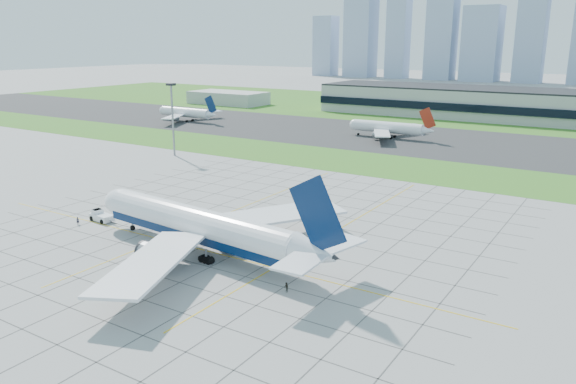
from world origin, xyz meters
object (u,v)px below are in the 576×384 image
light_mast (172,110)px  distant_jet_1 (389,127)px  airliner (201,226)px  crew_far (286,287)px  pushback_tug (101,216)px  distant_jet_0 (186,113)px  crew_near (78,221)px

light_mast → distant_jet_1: size_ratio=0.60×
light_mast → airliner: 99.43m
crew_far → distant_jet_1: 157.44m
pushback_tug → distant_jet_1: 142.25m
distant_jet_1 → crew_far: bearing=-73.4°
airliner → crew_far: (23.66, -6.29, -4.51)m
distant_jet_0 → distant_jet_1: same height
crew_near → distant_jet_0: distant_jet_0 is taller
light_mast → pushback_tug: size_ratio=2.88×
crew_near → crew_far: (58.38, -4.46, -0.03)m
crew_near → distant_jet_1: 147.05m
crew_near → distant_jet_0: (-94.12, 138.98, 3.63)m
crew_near → crew_far: crew_near is taller
light_mast → airliner: size_ratio=0.41×
light_mast → airliner: light_mast is taller
crew_near → light_mast: bearing=62.3°
light_mast → airliner: (71.68, -68.04, -10.85)m
crew_far → crew_near: bearing=-143.0°
crew_near → distant_jet_1: (13.47, 146.39, 3.63)m
distant_jet_0 → distant_jet_1: bearing=3.9°
light_mast → distant_jet_1: light_mast is taller
light_mast → pushback_tug: 77.54m
airliner → pushback_tug: (-32.58, 2.81, -4.25)m
light_mast → distant_jet_1: 92.39m
airliner → crew_far: size_ratio=37.99×
crew_far → distant_jet_1: bearing=147.9°
pushback_tug → crew_near: 5.11m
crew_near → distant_jet_0: size_ratio=0.04×
distant_jet_0 → crew_near: bearing=-55.9°
pushback_tug → crew_near: size_ratio=5.20×
crew_near → airliner: bearing=-52.6°
pushback_tug → crew_near: (-2.15, -4.63, -0.23)m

